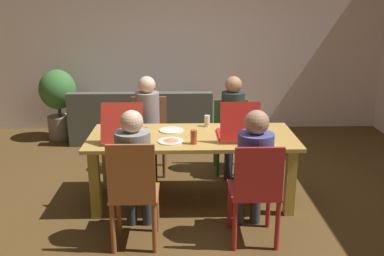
{
  "coord_description": "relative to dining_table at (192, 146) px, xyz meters",
  "views": [
    {
      "loc": [
        -0.11,
        -4.13,
        2.05
      ],
      "look_at": [
        0.0,
        0.1,
        0.78
      ],
      "focal_mm": 39.53,
      "sensor_mm": 36.0,
      "label": 1
    }
  ],
  "objects": [
    {
      "name": "pizza_box_1",
      "position": [
        -0.68,
        -0.02,
        0.17
      ],
      "size": [
        0.4,
        0.56,
        0.4
      ],
      "color": "red",
      "rests_on": "dining_table"
    },
    {
      "name": "ground_plane",
      "position": [
        0.0,
        0.0,
        -0.61
      ],
      "size": [
        20.0,
        20.0,
        0.0
      ],
      "primitive_type": "plane",
      "color": "brown"
    },
    {
      "name": "plate_0",
      "position": [
        -0.22,
        -0.19,
        0.12
      ],
      "size": [
        0.25,
        0.25,
        0.03
      ],
      "color": "white",
      "rests_on": "dining_table"
    },
    {
      "name": "person_3",
      "position": [
        0.52,
        0.76,
        0.09
      ],
      "size": [
        0.28,
        0.47,
        1.2
      ],
      "color": "#30384A",
      "rests_on": "ground"
    },
    {
      "name": "chair_0",
      "position": [
        -0.52,
        0.9,
        -0.12
      ],
      "size": [
        0.46,
        0.46,
        0.91
      ],
      "color": "#995E38",
      "rests_on": "ground"
    },
    {
      "name": "person_2",
      "position": [
        -0.52,
        -0.74,
        0.09
      ],
      "size": [
        0.3,
        0.51,
        1.2
      ],
      "color": "#2F3A41",
      "rests_on": "ground"
    },
    {
      "name": "potted_plant",
      "position": [
        -1.98,
        2.2,
        0.02
      ],
      "size": [
        0.55,
        0.55,
        1.07
      ],
      "color": "gray",
      "rests_on": "ground"
    },
    {
      "name": "drinking_glass_0",
      "position": [
        0.17,
        0.33,
        0.18
      ],
      "size": [
        0.06,
        0.06,
        0.13
      ],
      "primitive_type": "cylinder",
      "color": "silver",
      "rests_on": "dining_table"
    },
    {
      "name": "person_1",
      "position": [
        0.52,
        -0.72,
        0.09
      ],
      "size": [
        0.31,
        0.48,
        1.19
      ],
      "color": "#313C45",
      "rests_on": "ground"
    },
    {
      "name": "plate_1",
      "position": [
        -0.22,
        0.17,
        0.12
      ],
      "size": [
        0.26,
        0.26,
        0.01
      ],
      "color": "white",
      "rests_on": "dining_table"
    },
    {
      "name": "back_wall",
      "position": [
        0.0,
        2.77,
        0.88
      ],
      "size": [
        6.44,
        0.12,
        3.0
      ],
      "primitive_type": "cube",
      "color": "silver",
      "rests_on": "ground"
    },
    {
      "name": "couch",
      "position": [
        -0.71,
        2.09,
        -0.33
      ],
      "size": [
        2.09,
        0.77,
        0.79
      ],
      "color": "#52534A",
      "rests_on": "ground"
    },
    {
      "name": "drinking_glass_1",
      "position": [
        0.01,
        -0.26,
        0.18
      ],
      "size": [
        0.06,
        0.06,
        0.14
      ],
      "primitive_type": "cylinder",
      "color": "#B25129",
      "rests_on": "dining_table"
    },
    {
      "name": "pizza_box_0",
      "position": [
        0.46,
        -0.06,
        0.17
      ],
      "size": [
        0.39,
        0.48,
        0.4
      ],
      "color": "red",
      "rests_on": "dining_table"
    },
    {
      "name": "chair_3",
      "position": [
        0.52,
        0.9,
        -0.14
      ],
      "size": [
        0.45,
        0.43,
        0.86
      ],
      "color": "#356B2F",
      "rests_on": "ground"
    },
    {
      "name": "dining_table",
      "position": [
        0.0,
        0.0,
        0.0
      ],
      "size": [
        2.12,
        0.9,
        0.73
      ],
      "color": "#BE9446",
      "rests_on": "ground"
    },
    {
      "name": "chair_1",
      "position": [
        0.52,
        -0.87,
        -0.1
      ],
      "size": [
        0.42,
        0.44,
        0.94
      ],
      "color": "#AD2626",
      "rests_on": "ground"
    },
    {
      "name": "person_0",
      "position": [
        -0.52,
        0.73,
        0.09
      ],
      "size": [
        0.28,
        0.53,
        1.2
      ],
      "color": "#403E3A",
      "rests_on": "ground"
    },
    {
      "name": "chair_2",
      "position": [
        -0.52,
        -0.9,
        -0.09
      ],
      "size": [
        0.41,
        0.4,
        0.98
      ],
      "color": "#9E582D",
      "rests_on": "ground"
    }
  ]
}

